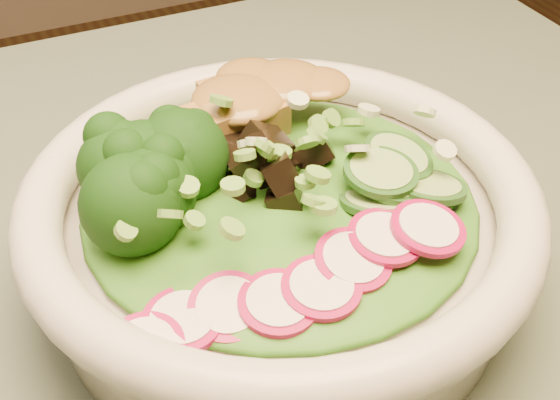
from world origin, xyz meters
name	(u,v)px	position (x,y,z in m)	size (l,w,h in m)	color
salad_bowl	(280,229)	(0.23, 0.04, 0.79)	(0.28, 0.28, 0.08)	beige
lettuce_bed	(280,199)	(0.23, 0.04, 0.81)	(0.21, 0.21, 0.02)	#265912
broccoli_florets	(155,191)	(0.17, 0.05, 0.83)	(0.08, 0.07, 0.05)	black
radish_slices	(315,282)	(0.22, -0.03, 0.82)	(0.11, 0.04, 0.02)	#9D0C43
cucumber_slices	(405,167)	(0.30, 0.02, 0.82)	(0.07, 0.07, 0.04)	#8FBA67
mushroom_heap	(275,162)	(0.23, 0.05, 0.83)	(0.07, 0.07, 0.04)	black
tofu_cubes	(262,113)	(0.25, 0.10, 0.82)	(0.09, 0.06, 0.04)	#A37536
peanut_sauce	(261,93)	(0.25, 0.10, 0.84)	(0.07, 0.06, 0.02)	brown
scallion_garnish	(280,160)	(0.23, 0.04, 0.84)	(0.20, 0.20, 0.02)	#66A239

